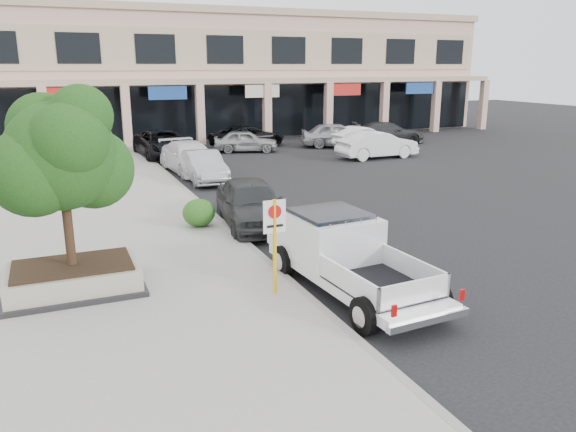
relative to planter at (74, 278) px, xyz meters
The scene contains 19 objects.
ground 6.88m from the planter, 15.63° to the right, with size 120.00×120.00×0.00m, color black.
sidewalk 4.32m from the planter, 74.98° to the left, with size 8.00×52.00×0.15m, color gray.
curb 6.56m from the planter, 39.34° to the left, with size 0.20×52.00×0.15m, color gray.
strip_mall 35.51m from the planter, 65.51° to the left, with size 40.55×12.43×9.50m.
planter is the anchor object (origin of this frame).
planter_tree 2.95m from the planter, 48.97° to the left, with size 2.90×2.55×4.00m.
no_parking_sign 4.99m from the planter, 24.97° to the right, with size 0.55×0.09×2.30m.
hedge 6.00m from the planter, 45.98° to the left, with size 1.10×0.99×0.94m, color #174A15.
pickup_truck 6.74m from the planter, 21.30° to the right, with size 2.16×5.84×1.84m, color white, non-canonical shape.
curb_car_a 7.25m from the planter, 34.67° to the left, with size 1.95×4.86×1.66m, color #282B2D.
curb_car_b 13.93m from the planter, 62.44° to the left, with size 1.54×4.41×1.45m, color #9DA1A5.
curb_car_c 16.23m from the planter, 66.72° to the left, with size 2.19×5.38×1.56m, color silver.
curb_car_d 21.08m from the planter, 73.40° to the left, with size 2.73×5.92×1.64m, color black.
lot_car_a 23.47m from the planter, 61.08° to the left, with size 1.64×4.08×1.39m, color #989BA0.
lot_car_b 23.40m from the planter, 40.38° to the left, with size 1.72×4.94×1.63m, color white.
lot_car_c 30.44m from the planter, 43.08° to the left, with size 2.06×5.06×1.47m, color #292C2E.
lot_car_d 25.66m from the planter, 61.65° to the left, with size 2.39×5.19×1.44m, color black.
lot_car_e 26.95m from the planter, 48.72° to the left, with size 1.97×4.89×1.67m, color #999AA1.
lot_car_f 27.32m from the planter, 45.35° to the left, with size 1.50×4.31×1.42m, color white.
Camera 1 is at (-6.78, -11.79, 5.42)m, focal length 35.00 mm.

